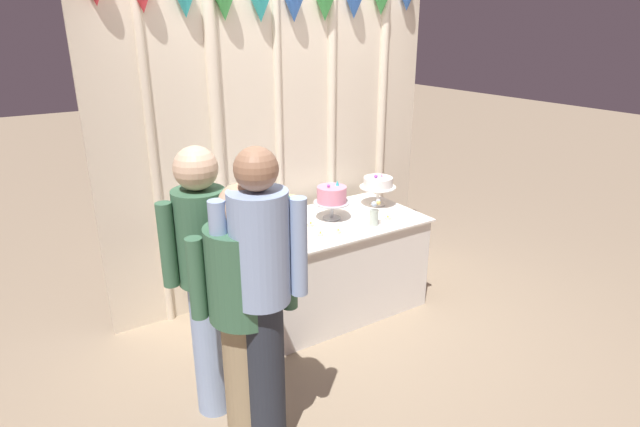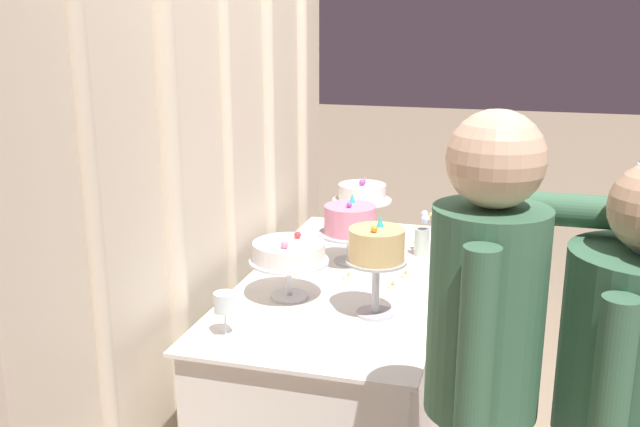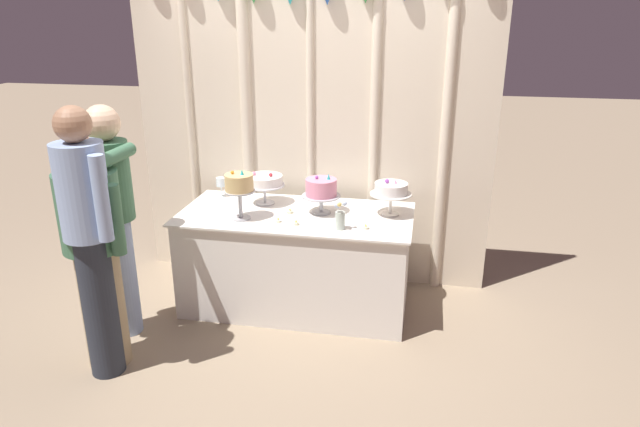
{
  "view_description": "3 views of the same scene",
  "coord_description": "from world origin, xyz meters",
  "px_view_note": "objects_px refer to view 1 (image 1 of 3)",
  "views": [
    {
      "loc": [
        -1.97,
        -3.02,
        2.2
      ],
      "look_at": [
        0.05,
        0.11,
        0.83
      ],
      "focal_mm": 29.33,
      "sensor_mm": 36.0,
      "label": 1
    },
    {
      "loc": [
        -2.78,
        -0.56,
        1.82
      ],
      "look_at": [
        0.06,
        0.24,
        1.0
      ],
      "focal_mm": 40.43,
      "sensor_mm": 36.0,
      "label": 2
    },
    {
      "loc": [
        0.91,
        -3.72,
        2.18
      ],
      "look_at": [
        0.2,
        0.0,
        0.8
      ],
      "focal_mm": 31.75,
      "sensor_mm": 36.0,
      "label": 3
    }
  ],
  "objects_px": {
    "guest_man_dark_suit": "(246,314)",
    "guest_man_pink_jacket": "(262,295)",
    "cake_display_midleft": "(270,203)",
    "wine_glass": "(216,217)",
    "tealight_near_right": "(338,232)",
    "cake_display_midright": "(332,196)",
    "guest_girl_blue_dress": "(205,270)",
    "tealight_far_left": "(320,234)",
    "cake_table": "(315,269)",
    "cake_display_leftmost": "(284,209)",
    "cake_display_rightmost": "(378,184)",
    "tealight_near_left": "(311,225)",
    "tealight_far_right": "(388,218)",
    "flower_vase": "(374,215)"
  },
  "relations": [
    {
      "from": "tealight_near_right",
      "to": "cake_display_midright",
      "type": "bearing_deg",
      "value": 65.18
    },
    {
      "from": "cake_display_leftmost",
      "to": "tealight_near_left",
      "type": "bearing_deg",
      "value": 29.0
    },
    {
      "from": "cake_table",
      "to": "tealight_far_right",
      "type": "distance_m",
      "value": 0.7
    },
    {
      "from": "flower_vase",
      "to": "guest_man_dark_suit",
      "type": "relative_size",
      "value": 0.14
    },
    {
      "from": "cake_display_rightmost",
      "to": "guest_man_dark_suit",
      "type": "distance_m",
      "value": 2.02
    },
    {
      "from": "cake_display_midleft",
      "to": "wine_glass",
      "type": "bearing_deg",
      "value": 165.34
    },
    {
      "from": "tealight_far_left",
      "to": "tealight_near_right",
      "type": "height_order",
      "value": "tealight_near_right"
    },
    {
      "from": "cake_display_rightmost",
      "to": "guest_girl_blue_dress",
      "type": "relative_size",
      "value": 0.19
    },
    {
      "from": "tealight_near_left",
      "to": "guest_girl_blue_dress",
      "type": "relative_size",
      "value": 0.03
    },
    {
      "from": "tealight_far_right",
      "to": "guest_man_pink_jacket",
      "type": "relative_size",
      "value": 0.03
    },
    {
      "from": "cake_display_midright",
      "to": "guest_girl_blue_dress",
      "type": "distance_m",
      "value": 1.44
    },
    {
      "from": "cake_display_leftmost",
      "to": "cake_display_rightmost",
      "type": "distance_m",
      "value": 1.09
    },
    {
      "from": "flower_vase",
      "to": "cake_display_leftmost",
      "type": "bearing_deg",
      "value": 174.58
    },
    {
      "from": "cake_display_rightmost",
      "to": "wine_glass",
      "type": "xyz_separation_m",
      "value": [
        -1.36,
        0.17,
        -0.07
      ]
    },
    {
      "from": "cake_table",
      "to": "tealight_near_left",
      "type": "height_order",
      "value": "tealight_near_left"
    },
    {
      "from": "cake_display_midright",
      "to": "guest_girl_blue_dress",
      "type": "relative_size",
      "value": 0.19
    },
    {
      "from": "cake_table",
      "to": "cake_display_leftmost",
      "type": "relative_size",
      "value": 4.63
    },
    {
      "from": "flower_vase",
      "to": "guest_girl_blue_dress",
      "type": "xyz_separation_m",
      "value": [
        -1.47,
        -0.36,
        0.08
      ]
    },
    {
      "from": "cake_table",
      "to": "tealight_far_left",
      "type": "relative_size",
      "value": 38.63
    },
    {
      "from": "cake_display_midleft",
      "to": "guest_man_pink_jacket",
      "type": "height_order",
      "value": "guest_man_pink_jacket"
    },
    {
      "from": "tealight_near_right",
      "to": "tealight_far_right",
      "type": "height_order",
      "value": "tealight_near_right"
    },
    {
      "from": "cake_display_rightmost",
      "to": "wine_glass",
      "type": "relative_size",
      "value": 1.92
    },
    {
      "from": "cake_display_midright",
      "to": "tealight_far_left",
      "type": "distance_m",
      "value": 0.4
    },
    {
      "from": "cake_display_leftmost",
      "to": "flower_vase",
      "type": "distance_m",
      "value": 0.75
    },
    {
      "from": "cake_display_leftmost",
      "to": "wine_glass",
      "type": "height_order",
      "value": "cake_display_leftmost"
    },
    {
      "from": "cake_display_rightmost",
      "to": "wine_glass",
      "type": "distance_m",
      "value": 1.37
    },
    {
      "from": "cake_display_midleft",
      "to": "tealight_near_left",
      "type": "bearing_deg",
      "value": -36.4
    },
    {
      "from": "cake_display_rightmost",
      "to": "guest_man_pink_jacket",
      "type": "xyz_separation_m",
      "value": [
        -1.67,
        -1.17,
        0.0
      ]
    },
    {
      "from": "cake_display_midright",
      "to": "tealight_near_left",
      "type": "height_order",
      "value": "cake_display_midright"
    },
    {
      "from": "cake_display_midleft",
      "to": "guest_girl_blue_dress",
      "type": "bearing_deg",
      "value": -136.16
    },
    {
      "from": "tealight_far_left",
      "to": "guest_man_dark_suit",
      "type": "distance_m",
      "value": 1.22
    },
    {
      "from": "tealight_near_left",
      "to": "cake_display_rightmost",
      "type": "bearing_deg",
      "value": 8.46
    },
    {
      "from": "guest_man_dark_suit",
      "to": "guest_man_pink_jacket",
      "type": "bearing_deg",
      "value": -66.61
    },
    {
      "from": "cake_display_leftmost",
      "to": "guest_man_pink_jacket",
      "type": "distance_m",
      "value": 1.08
    },
    {
      "from": "guest_girl_blue_dress",
      "to": "guest_man_pink_jacket",
      "type": "distance_m",
      "value": 0.47
    },
    {
      "from": "tealight_far_left",
      "to": "cake_table",
      "type": "bearing_deg",
      "value": 68.31
    },
    {
      "from": "cake_display_midright",
      "to": "guest_girl_blue_dress",
      "type": "height_order",
      "value": "guest_girl_blue_dress"
    },
    {
      "from": "wine_glass",
      "to": "guest_girl_blue_dress",
      "type": "xyz_separation_m",
      "value": [
        -0.43,
        -0.89,
        0.05
      ]
    },
    {
      "from": "cake_display_rightmost",
      "to": "cake_display_leftmost",
      "type": "bearing_deg",
      "value": -164.74
    },
    {
      "from": "cake_display_midleft",
      "to": "cake_display_midright",
      "type": "xyz_separation_m",
      "value": [
        0.47,
        -0.13,
        0.01
      ]
    },
    {
      "from": "cake_table",
      "to": "guest_man_pink_jacket",
      "type": "xyz_separation_m",
      "value": [
        -0.99,
        -1.07,
        0.57
      ]
    },
    {
      "from": "tealight_near_right",
      "to": "tealight_far_right",
      "type": "xyz_separation_m",
      "value": [
        0.49,
        0.02,
        -0.0
      ]
    },
    {
      "from": "tealight_near_left",
      "to": "guest_man_pink_jacket",
      "type": "relative_size",
      "value": 0.03
    },
    {
      "from": "tealight_far_left",
      "to": "guest_man_dark_suit",
      "type": "height_order",
      "value": "guest_man_dark_suit"
    },
    {
      "from": "cake_display_midleft",
      "to": "tealight_far_right",
      "type": "xyz_separation_m",
      "value": [
        0.83,
        -0.38,
        -0.17
      ]
    },
    {
      "from": "cake_table",
      "to": "cake_display_leftmost",
      "type": "distance_m",
      "value": 0.75
    },
    {
      "from": "cake_display_midright",
      "to": "guest_man_dark_suit",
      "type": "relative_size",
      "value": 0.2
    },
    {
      "from": "flower_vase",
      "to": "tealight_far_left",
      "type": "height_order",
      "value": "flower_vase"
    },
    {
      "from": "wine_glass",
      "to": "flower_vase",
      "type": "xyz_separation_m",
      "value": [
        1.04,
        -0.53,
        -0.03
      ]
    },
    {
      "from": "flower_vase",
      "to": "tealight_far_right",
      "type": "height_order",
      "value": "flower_vase"
    }
  ]
}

